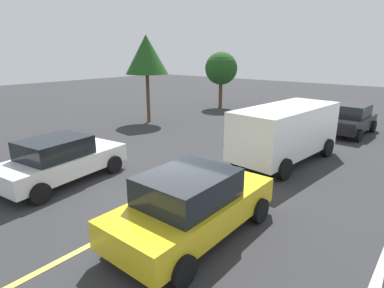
# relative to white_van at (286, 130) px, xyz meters

# --- Properties ---
(ground_plane) EXTENTS (80.00, 80.00, 0.00)m
(ground_plane) POSITION_rel_white_van_xyz_m (-5.65, 0.97, -1.27)
(ground_plane) COLOR #2D2D30
(lane_marking_centre) EXTENTS (28.00, 0.16, 0.01)m
(lane_marking_centre) POSITION_rel_white_van_xyz_m (-2.65, 0.97, -1.26)
(lane_marking_centre) COLOR #E0D14C
(white_van) EXTENTS (5.38, 2.69, 2.20)m
(white_van) POSITION_rel_white_van_xyz_m (0.00, 0.00, 0.00)
(white_van) COLOR white
(white_van) RESTS_ON ground_plane
(car_yellow_mid_road) EXTENTS (4.43, 2.12, 1.63)m
(car_yellow_mid_road) POSITION_rel_white_van_xyz_m (-6.53, -0.55, -0.45)
(car_yellow_mid_road) COLOR gold
(car_yellow_mid_road) RESTS_ON ground_plane
(car_black_crossing) EXTENTS (3.96, 2.14, 1.55)m
(car_black_crossing) POSITION_rel_white_van_xyz_m (6.34, -0.87, -0.48)
(car_black_crossing) COLOR black
(car_black_crossing) RESTS_ON ground_plane
(car_white_approaching) EXTENTS (4.44, 2.45, 1.54)m
(car_white_approaching) POSITION_rel_white_van_xyz_m (-6.79, 4.93, -0.49)
(car_white_approaching) COLOR white
(car_white_approaching) RESTS_ON ground_plane
(tree_left_verge) EXTENTS (2.49, 2.49, 4.25)m
(tree_left_verge) POSITION_rel_white_van_xyz_m (9.08, 9.30, 1.72)
(tree_left_verge) COLOR #513823
(tree_left_verge) RESTS_ON ground_plane
(tree_right_verge) EXTENTS (2.57, 2.57, 5.22)m
(tree_right_verge) POSITION_rel_white_van_xyz_m (1.71, 9.70, 2.79)
(tree_right_verge) COLOR #513823
(tree_right_verge) RESTS_ON ground_plane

